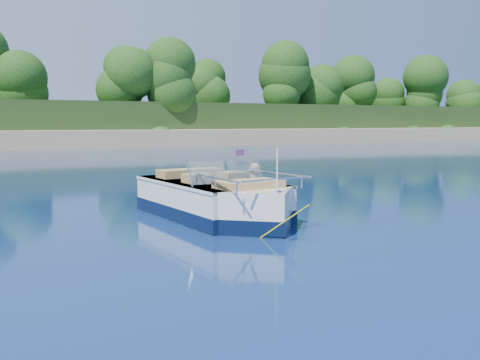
{
  "coord_description": "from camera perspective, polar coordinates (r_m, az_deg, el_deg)",
  "views": [
    {
      "loc": [
        -5.26,
        -9.52,
        2.22
      ],
      "look_at": [
        0.25,
        1.67,
        0.85
      ],
      "focal_mm": 40.0,
      "sensor_mm": 36.0,
      "label": 1
    }
  ],
  "objects": [
    {
      "name": "ground",
      "position": [
        11.1,
        2.67,
        -5.27
      ],
      "size": [
        160.0,
        160.0,
        0.0
      ],
      "primitive_type": "plane",
      "color": "#09183F",
      "rests_on": "ground"
    },
    {
      "name": "shoreline",
      "position": [
        73.49,
        -22.2,
        4.82
      ],
      "size": [
        170.0,
        59.0,
        6.0
      ],
      "color": "#A2845E",
      "rests_on": "ground"
    },
    {
      "name": "treeline",
      "position": [
        50.92,
        -20.49,
        9.61
      ],
      "size": [
        150.0,
        7.12,
        8.19
      ],
      "color": "black",
      "rests_on": "ground"
    },
    {
      "name": "motorboat",
      "position": [
        12.19,
        -2.29,
        -2.43
      ],
      "size": [
        2.51,
        5.83,
        1.94
      ],
      "rotation": [
        0.0,
        0.0,
        0.11
      ],
      "color": "white",
      "rests_on": "ground"
    },
    {
      "name": "tow_tube",
      "position": [
        13.95,
        1.52,
        -2.55
      ],
      "size": [
        1.41,
        1.41,
        0.32
      ],
      "rotation": [
        0.0,
        0.0,
        0.19
      ],
      "color": "#EB9F00",
      "rests_on": "ground"
    },
    {
      "name": "boy",
      "position": [
        13.87,
        1.56,
        -2.94
      ],
      "size": [
        0.47,
        0.85,
        1.59
      ],
      "primitive_type": "imported",
      "rotation": [
        0.0,
        -0.17,
        1.43
      ],
      "color": "tan",
      "rests_on": "ground"
    }
  ]
}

